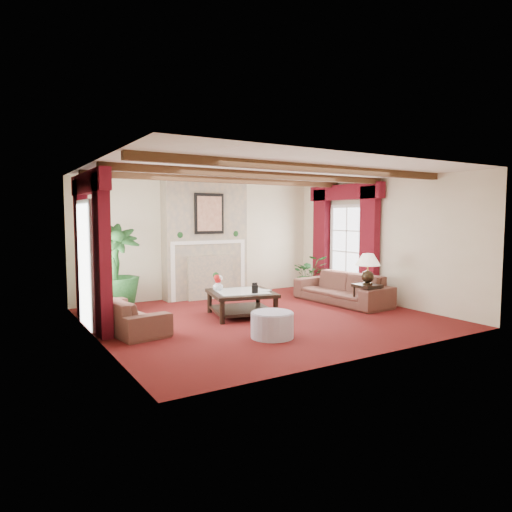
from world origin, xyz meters
TOP-DOWN VIEW (x-y plane):
  - floor at (0.00, 0.00)m, footprint 6.00×6.00m
  - ceiling at (0.00, 0.00)m, footprint 6.00×6.00m
  - back_wall at (0.00, 2.75)m, footprint 6.00×0.02m
  - left_wall at (-3.00, 0.00)m, footprint 0.02×5.50m
  - right_wall at (3.00, 0.00)m, footprint 0.02×5.50m
  - ceiling_beams at (0.00, 0.00)m, footprint 6.00×3.00m
  - fireplace at (0.00, 2.55)m, footprint 2.00×0.52m
  - french_door_left at (-2.97, 1.00)m, footprint 0.10×1.10m
  - french_door_right at (2.97, 1.00)m, footprint 0.10×1.10m
  - curtains_left at (-2.86, 1.00)m, footprint 0.20×2.40m
  - curtains_right at (2.86, 1.00)m, footprint 0.20×2.40m
  - sofa_left at (-2.45, 0.46)m, footprint 2.07×1.10m
  - sofa_right at (2.22, 0.33)m, footprint 2.33×0.94m
  - potted_palm at (-2.28, 1.84)m, footprint 1.08×1.81m
  - small_plant at (2.43, 1.72)m, footprint 1.63×1.65m
  - coffee_table at (-0.29, 0.34)m, footprint 1.38×1.38m
  - side_table at (2.12, -0.53)m, footprint 0.48×0.48m
  - ottoman at (-0.63, -1.24)m, footprint 0.67×0.67m
  - table_lamp at (2.12, -0.53)m, footprint 0.50×0.50m
  - flower_vase at (-0.61, 0.68)m, footprint 0.26×0.27m
  - book at (0.02, 0.12)m, footprint 0.22×0.21m
  - photo_frame_a at (-0.20, -0.01)m, footprint 0.12×0.04m
  - photo_frame_b at (0.06, 0.42)m, footprint 0.10×0.04m

SIDE VIEW (x-z plane):
  - floor at x=0.00m, z-range 0.00..0.00m
  - ottoman at x=-0.63m, z-range 0.00..0.39m
  - coffee_table at x=-0.29m, z-range 0.00..0.47m
  - side_table at x=2.12m, z-range 0.00..0.53m
  - small_plant at x=2.43m, z-range 0.00..0.74m
  - sofa_left at x=-2.45m, z-range 0.00..0.75m
  - sofa_right at x=2.22m, z-range 0.00..0.88m
  - potted_palm at x=-2.28m, z-range 0.00..0.98m
  - photo_frame_b at x=0.06m, z-range 0.47..0.60m
  - photo_frame_a at x=-0.20m, z-range 0.47..0.63m
  - flower_vase at x=-0.61m, z-range 0.47..0.67m
  - book at x=0.02m, z-range 0.47..0.74m
  - table_lamp at x=2.12m, z-range 0.53..1.17m
  - back_wall at x=0.00m, z-range 0.00..2.70m
  - left_wall at x=-3.00m, z-range 0.00..2.70m
  - right_wall at x=3.00m, z-range 0.00..2.70m
  - french_door_left at x=-2.97m, z-range 1.05..3.21m
  - french_door_right at x=2.97m, z-range 1.05..3.21m
  - curtains_left at x=-2.86m, z-range 1.28..3.83m
  - curtains_right at x=2.86m, z-range 1.28..3.83m
  - ceiling_beams at x=0.00m, z-range 2.58..2.70m
  - ceiling at x=0.00m, z-range 2.70..2.70m
  - fireplace at x=0.00m, z-range 1.35..4.05m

